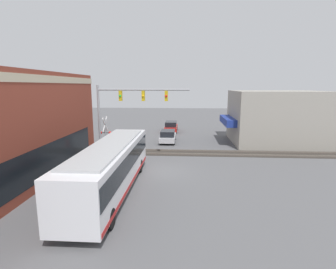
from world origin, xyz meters
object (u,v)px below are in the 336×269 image
(city_bus, at_px, (111,166))
(pedestrian_at_crossing, at_px, (109,147))
(parked_car_red, at_px, (171,127))
(crossing_signal, at_px, (105,133))
(parked_car_silver, at_px, (168,137))

(city_bus, bearing_deg, pedestrian_at_crossing, 16.87)
(parked_car_red, distance_m, pedestrian_at_crossing, 14.84)
(city_bus, bearing_deg, crossing_signal, 18.93)
(city_bus, height_order, parked_car_red, city_bus)
(parked_car_silver, xyz_separation_m, pedestrian_at_crossing, (-6.57, 5.25, 0.16))
(crossing_signal, bearing_deg, city_bus, -161.07)
(city_bus, height_order, pedestrian_at_crossing, city_bus)
(pedestrian_at_crossing, bearing_deg, parked_car_red, -20.72)
(city_bus, xyz_separation_m, pedestrian_at_crossing, (8.74, 2.65, -0.91))
(city_bus, distance_m, crossing_signal, 8.97)
(crossing_signal, xyz_separation_m, parked_car_silver, (6.84, -5.50, -1.63))
(city_bus, bearing_deg, parked_car_silver, -9.64)
(parked_car_silver, height_order, pedestrian_at_crossing, pedestrian_at_crossing)
(parked_car_silver, bearing_deg, city_bus, 170.36)
(city_bus, distance_m, parked_car_red, 22.79)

